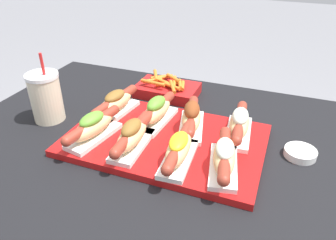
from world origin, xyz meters
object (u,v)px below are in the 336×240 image
at_px(hot_dog_7, 239,124).
at_px(fries_basket, 167,89).
at_px(hot_dog_6, 192,118).
at_px(sauce_bowl, 300,153).
at_px(hot_dog_0, 93,127).
at_px(drink_cup, 46,97).
at_px(hot_dog_4, 115,103).
at_px(hot_dog_5, 156,111).
at_px(hot_dog_1, 132,136).
at_px(serving_tray, 165,140).
at_px(hot_dog_2, 179,149).
at_px(hot_dog_3, 224,156).

bearing_deg(hot_dog_7, fries_basket, 145.34).
height_order(hot_dog_6, sauce_bowl, hot_dog_6).
xyz_separation_m(hot_dog_0, sauce_bowl, (0.49, 0.14, -0.04)).
height_order(hot_dog_7, drink_cup, drink_cup).
xyz_separation_m(hot_dog_4, hot_dog_6, (0.23, -0.00, 0.00)).
bearing_deg(hot_dog_7, drink_cup, -171.03).
height_order(hot_dog_5, sauce_bowl, hot_dog_5).
bearing_deg(hot_dog_0, hot_dog_1, -0.31).
bearing_deg(hot_dog_7, hot_dog_6, -172.63).
relative_size(hot_dog_5, hot_dog_7, 1.00).
xyz_separation_m(serving_tray, hot_dog_0, (-0.17, -0.07, 0.04)).
height_order(hot_dog_1, fries_basket, hot_dog_1).
bearing_deg(drink_cup, hot_dog_2, -10.00).
height_order(hot_dog_2, hot_dog_3, hot_dog_3).
height_order(hot_dog_3, hot_dog_7, hot_dog_7).
xyz_separation_m(hot_dog_7, fries_basket, (-0.27, 0.19, -0.03)).
bearing_deg(drink_cup, fries_basket, 46.09).
relative_size(hot_dog_3, hot_dog_6, 1.01).
relative_size(drink_cup, fries_basket, 1.00).
bearing_deg(fries_basket, hot_dog_6, -53.92).
relative_size(hot_dog_1, hot_dog_7, 1.00).
height_order(hot_dog_3, sauce_bowl, hot_dog_3).
relative_size(serving_tray, hot_dog_0, 2.50).
xyz_separation_m(hot_dog_4, hot_dog_5, (0.13, -0.00, 0.00)).
relative_size(hot_dog_0, hot_dog_2, 0.99).
distance_m(hot_dog_2, hot_dog_3, 0.10).
height_order(hot_dog_1, hot_dog_5, hot_dog_5).
bearing_deg(hot_dog_6, hot_dog_0, -148.89).
distance_m(hot_dog_0, hot_dog_7, 0.37).
bearing_deg(sauce_bowl, hot_dog_6, -179.07).
bearing_deg(hot_dog_2, hot_dog_6, 95.81).
relative_size(hot_dog_1, hot_dog_4, 1.01).
height_order(hot_dog_3, fries_basket, hot_dog_3).
bearing_deg(fries_basket, hot_dog_1, -83.28).
bearing_deg(drink_cup, serving_tray, 1.00).
bearing_deg(serving_tray, fries_basket, 110.25).
distance_m(hot_dog_0, hot_dog_2, 0.23).
distance_m(hot_dog_6, sauce_bowl, 0.28).
bearing_deg(fries_basket, hot_dog_3, -51.73).
distance_m(serving_tray, hot_dog_0, 0.19).
xyz_separation_m(serving_tray, hot_dog_7, (0.17, 0.08, 0.04)).
bearing_deg(hot_dog_4, hot_dog_2, -31.01).
bearing_deg(hot_dog_5, hot_dog_2, -51.17).
bearing_deg(drink_cup, hot_dog_7, 8.97).
xyz_separation_m(hot_dog_4, hot_dog_7, (0.35, 0.01, 0.00)).
height_order(hot_dog_1, drink_cup, drink_cup).
distance_m(hot_dog_1, hot_dog_2, 0.12).
distance_m(hot_dog_6, hot_dog_7, 0.12).
distance_m(hot_dog_0, drink_cup, 0.20).
bearing_deg(hot_dog_3, fries_basket, 128.27).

